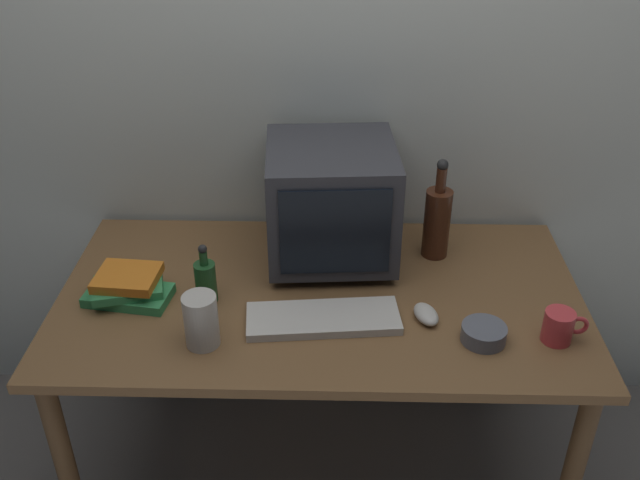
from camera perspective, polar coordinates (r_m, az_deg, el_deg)
ground_plane at (r=2.58m, az=-0.00°, el=-17.75°), size 6.00×6.00×0.00m
back_wall at (r=2.26m, az=0.31°, el=13.44°), size 4.00×0.08×2.50m
desk at (r=2.12m, az=-0.00°, el=-6.14°), size 1.52×0.82×0.74m
crt_monitor at (r=2.14m, az=0.90°, el=3.07°), size 0.41×0.41×0.37m
keyboard at (r=1.95m, az=0.26°, el=-6.35°), size 0.43×0.19×0.02m
computer_mouse at (r=1.98m, az=8.55°, el=-5.94°), size 0.09×0.11×0.04m
bottle_tall at (r=2.21m, az=9.43°, el=1.59°), size 0.08×0.08×0.33m
bottle_short at (r=2.03m, az=-9.21°, el=-3.22°), size 0.06×0.06×0.19m
book_stack at (r=2.10m, az=-15.23°, el=-3.71°), size 0.26×0.18×0.08m
mug at (r=1.98m, az=18.75°, el=-6.62°), size 0.12×0.08×0.09m
cd_spindle at (r=1.93m, az=13.07°, el=-7.37°), size 0.12×0.12×0.04m
metal_canister at (r=1.87m, az=-9.58°, el=-6.43°), size 0.09×0.09×0.15m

